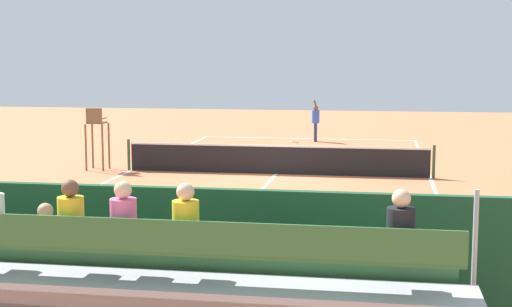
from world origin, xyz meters
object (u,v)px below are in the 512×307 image
(courtside_bench, at_px, (254,274))
(tennis_ball_far, at_px, (351,148))
(tennis_net, at_px, (276,159))
(equipment_bag, at_px, (127,293))
(bleacher_stand, at_px, (103,282))
(umpire_chair, at_px, (96,132))
(tennis_player, at_px, (316,120))
(tennis_ball_near, at_px, (297,143))
(tennis_racket, at_px, (291,142))

(courtside_bench, distance_m, tennis_ball_far, 20.70)
(tennis_net, distance_m, equipment_bag, 13.41)
(bleacher_stand, distance_m, equipment_bag, 2.20)
(umpire_chair, xyz_separation_m, tennis_player, (-6.64, -9.94, -0.30))
(tennis_net, bearing_deg, equipment_bag, 88.03)
(tennis_ball_near, bearing_deg, tennis_player, -122.29)
(tennis_net, xyz_separation_m, tennis_player, (-0.44, -9.83, 0.51))
(tennis_player, xyz_separation_m, tennis_ball_far, (-1.73, 2.42, -0.98))
(courtside_bench, relative_size, equipment_bag, 2.00)
(tennis_ball_near, bearing_deg, bleacher_stand, 90.50)
(tennis_net, height_order, courtside_bench, tennis_net)
(tennis_racket, height_order, tennis_ball_near, tennis_ball_near)
(umpire_chair, distance_m, tennis_racket, 11.15)
(tennis_net, xyz_separation_m, tennis_ball_near, (0.27, -8.71, -0.47))
(tennis_racket, distance_m, tennis_ball_near, 0.85)
(tennis_net, distance_m, tennis_ball_far, 7.74)
(umpire_chair, bearing_deg, tennis_ball_near, -123.93)
(equipment_bag, relative_size, tennis_ball_near, 13.64)
(tennis_net, distance_m, bleacher_stand, 15.41)
(tennis_net, relative_size, tennis_ball_far, 156.06)
(tennis_ball_far, bearing_deg, tennis_net, 73.67)
(tennis_ball_far, bearing_deg, courtside_bench, 88.22)
(tennis_ball_far, bearing_deg, tennis_racket, -36.20)
(tennis_racket, bearing_deg, equipment_bag, 90.47)
(tennis_racket, relative_size, tennis_ball_near, 8.72)
(tennis_player, xyz_separation_m, tennis_racket, (1.09, 0.35, -1.00))
(equipment_bag, bearing_deg, tennis_ball_far, -97.21)
(tennis_ball_near, bearing_deg, courtside_bench, 94.67)
(bleacher_stand, relative_size, tennis_ball_far, 137.27)
(bleacher_stand, xyz_separation_m, equipment_bag, (0.40, -2.01, -0.82))
(umpire_chair, relative_size, equipment_bag, 2.38)
(umpire_chair, bearing_deg, courtside_bench, 120.42)
(tennis_net, xyz_separation_m, equipment_bag, (0.46, 13.40, -0.32))
(tennis_net, distance_m, umpire_chair, 6.25)
(tennis_racket, bearing_deg, tennis_ball_far, 143.80)
(umpire_chair, relative_size, tennis_player, 1.11)
(tennis_player, distance_m, tennis_racket, 1.52)
(tennis_ball_near, distance_m, tennis_ball_far, 2.76)
(umpire_chair, relative_size, tennis_ball_far, 32.42)
(tennis_player, relative_size, tennis_ball_near, 29.18)
(tennis_player, bearing_deg, tennis_ball_near, 57.71)
(tennis_net, bearing_deg, courtside_bench, 96.58)
(bleacher_stand, bearing_deg, tennis_ball_far, -95.58)
(equipment_bag, bearing_deg, tennis_net, -91.97)
(courtside_bench, height_order, tennis_ball_near, courtside_bench)
(bleacher_stand, height_order, equipment_bag, bleacher_stand)
(tennis_net, xyz_separation_m, tennis_racket, (0.65, -9.48, -0.49))
(umpire_chair, height_order, tennis_ball_far, umpire_chair)
(tennis_net, relative_size, tennis_racket, 17.90)
(courtside_bench, relative_size, tennis_ball_far, 27.27)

